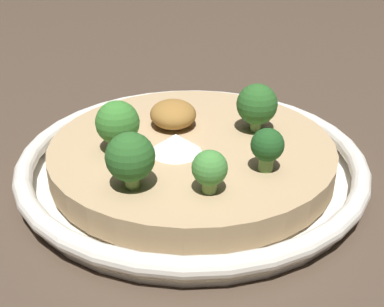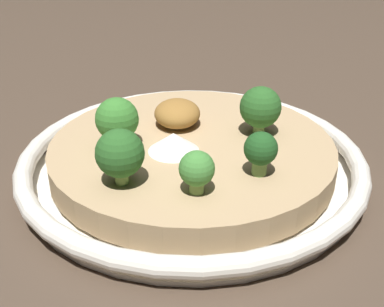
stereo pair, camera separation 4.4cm
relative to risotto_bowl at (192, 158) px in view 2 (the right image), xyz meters
The scene contains 9 objects.
ground_plane 0.02m from the risotto_bowl, ahead, with size 6.00×6.00×0.00m, color #47382B.
risotto_bowl is the anchor object (origin of this frame).
cheese_sprinkle 0.03m from the risotto_bowl, 134.85° to the left, with size 0.05×0.05×0.02m.
crispy_onion_garnish 0.05m from the risotto_bowl, 19.12° to the left, with size 0.05×0.04×0.02m.
broccoli_front 0.08m from the risotto_bowl, 77.20° to the right, with size 0.04×0.04×0.05m.
broccoli_back 0.08m from the risotto_bowl, 95.44° to the left, with size 0.04×0.04×0.05m.
broccoli_left 0.09m from the risotto_bowl, behind, with size 0.03×0.03×0.03m.
broccoli_back_left 0.10m from the risotto_bowl, 140.26° to the left, with size 0.04×0.04×0.05m.
broccoli_front_left 0.09m from the risotto_bowl, 139.09° to the right, with size 0.03×0.03×0.04m.
Camera 2 is at (-0.39, 0.02, 0.23)m, focal length 45.00 mm.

